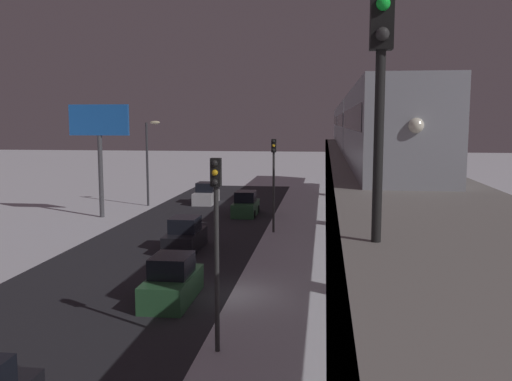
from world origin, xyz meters
name	(u,v)px	position (x,y,z in m)	size (l,w,h in m)	color
ground_plane	(222,295)	(0.00, 0.00, 0.00)	(240.00, 240.00, 0.00)	white
avenue_asphalt	(110,290)	(5.16, 0.00, 0.00)	(11.00, 83.34, 0.01)	#28282D
elevated_railway	(384,188)	(-6.83, 0.00, 4.84)	(5.00, 83.34, 5.57)	gray
subway_train	(358,125)	(-6.93, -20.61, 7.35)	(2.94, 55.47, 3.40)	#999EA8
rail_signal	(381,74)	(-5.24, 14.12, 8.30)	(0.36, 0.41, 4.00)	black
sedan_green	(246,206)	(1.96, -21.01, 0.78)	(1.91, 4.17, 1.97)	#2D6038
sedan_black	(185,237)	(3.76, -8.25, 0.80)	(1.80, 4.14, 1.97)	black
sedan_white	(206,195)	(6.56, -27.10, 0.80)	(1.80, 4.03, 1.97)	silver
sedan_green_2	(172,282)	(1.96, 1.03, 0.80)	(1.80, 4.16, 1.97)	#2D6038
traffic_light_near	(216,226)	(-0.94, 5.97, 4.20)	(0.32, 0.44, 6.40)	#2D2D2D
traffic_light_mid	(274,172)	(-0.94, -14.24, 4.20)	(0.32, 0.44, 6.40)	#2D2D2D
commercial_billboard	(99,131)	(13.20, -18.66, 6.83)	(4.80, 0.36, 8.90)	#4C4C51
street_lamp_far	(149,153)	(11.23, -25.00, 4.81)	(1.35, 0.44, 7.65)	#38383D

